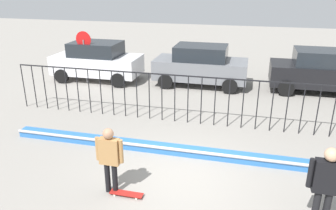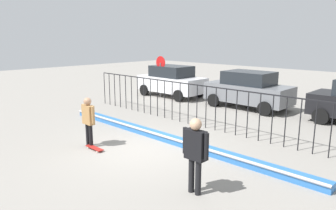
# 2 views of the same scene
# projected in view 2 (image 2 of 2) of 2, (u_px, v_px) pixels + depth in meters

# --- Properties ---
(ground_plane) EXTENTS (60.00, 60.00, 0.00)m
(ground_plane) POSITION_uv_depth(u_px,v_px,m) (141.00, 149.00, 10.29)
(ground_plane) COLOR gray
(bowl_coping_ledge) EXTENTS (11.00, 0.40, 0.27)m
(bowl_coping_ledge) POSITION_uv_depth(u_px,v_px,m) (166.00, 138.00, 11.08)
(bowl_coping_ledge) COLOR #2D6BB7
(bowl_coping_ledge) RESTS_ON ground
(perimeter_fence) EXTENTS (14.04, 0.04, 1.72)m
(perimeter_fence) POSITION_uv_depth(u_px,v_px,m) (206.00, 102.00, 12.49)
(perimeter_fence) COLOR black
(perimeter_fence) RESTS_ON ground
(skateboarder) EXTENTS (0.67, 0.25, 1.67)m
(skateboarder) POSITION_uv_depth(u_px,v_px,m) (88.00, 117.00, 10.35)
(skateboarder) COLOR black
(skateboarder) RESTS_ON ground
(skateboard) EXTENTS (0.80, 0.20, 0.07)m
(skateboard) POSITION_uv_depth(u_px,v_px,m) (94.00, 148.00, 10.23)
(skateboard) COLOR #A51E19
(skateboard) RESTS_ON ground
(camera_operator) EXTENTS (0.73, 0.27, 1.81)m
(camera_operator) POSITION_uv_depth(u_px,v_px,m) (195.00, 149.00, 7.15)
(camera_operator) COLOR black
(camera_operator) RESTS_ON ground
(parked_car_white) EXTENTS (4.30, 2.12, 1.90)m
(parked_car_white) POSITION_uv_depth(u_px,v_px,m) (171.00, 81.00, 19.40)
(parked_car_white) COLOR silver
(parked_car_white) RESTS_ON ground
(parked_car_gray) EXTENTS (4.30, 2.12, 1.90)m
(parked_car_gray) POSITION_uv_depth(u_px,v_px,m) (248.00, 89.00, 16.16)
(parked_car_gray) COLOR slate
(parked_car_gray) RESTS_ON ground
(stop_sign) EXTENTS (0.76, 0.07, 2.50)m
(stop_sign) POSITION_uv_depth(u_px,v_px,m) (161.00, 71.00, 18.99)
(stop_sign) COLOR slate
(stop_sign) RESTS_ON ground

